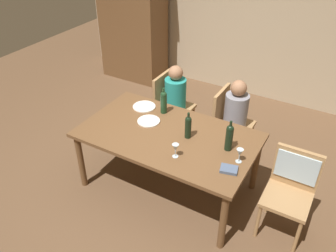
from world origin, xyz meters
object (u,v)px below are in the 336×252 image
Objects in this scene: wine_glass_centre at (240,153)px; chair_far_right at (228,119)px; armoire_cabinet at (133,18)px; person_woman_host at (177,98)px; dining_table at (168,139)px; chair_far_left at (170,102)px; wine_bottle_dark_red at (229,137)px; chair_right_end at (293,181)px; person_man_bearded at (237,115)px; dinner_plate_host at (149,121)px; dinner_plate_guest_left at (144,107)px; wine_bottle_tall_green at (188,126)px; wine_glass_near_left at (175,148)px; wine_bottle_short_olive at (164,101)px.

chair_far_right is at bearing 115.95° from wine_glass_centre.
person_woman_host is at bearing -39.78° from armoire_cabinet.
chair_far_right is at bearing 70.02° from dining_table.
wine_bottle_dark_red is at bearing 53.67° from chair_far_left.
person_man_bearded is (-0.87, 0.81, 0.04)m from chair_right_end.
dinner_plate_guest_left is (-0.22, 0.24, 0.00)m from dinner_plate_host.
wine_bottle_tall_green reaches higher than chair_right_end.
wine_bottle_dark_red is 2.26× the size of wine_glass_near_left.
armoire_cabinet is 2.19m from person_woman_host.
dining_table is at bearing -173.95° from wine_bottle_dark_red.
dining_table is (2.04, -2.30, -0.41)m from armoire_cabinet.
person_woman_host is (-0.74, -0.00, 0.10)m from chair_far_right.
chair_far_right is 1.08m from dinner_plate_host.
dining_table is 0.49m from wine_bottle_short_olive.
person_man_bearded is 0.96m from wine_bottle_short_olive.
wine_bottle_tall_green is at bearing 169.43° from wine_glass_centre.
chair_far_right reaches higher than dinner_plate_host.
dining_table is 12.68× the size of wine_glass_centre.
wine_bottle_short_olive is at bearing -8.15° from chair_right_end.
wine_bottle_tall_green reaches higher than chair_far_left.
chair_right_end is 1.64m from dinner_plate_host.
wine_bottle_short_olive is 1.18× the size of dinner_plate_guest_left.
person_man_bearded is (0.85, 0.00, 0.00)m from person_woman_host.
wine_bottle_dark_red is (1.17, -0.86, 0.38)m from chair_far_left.
person_man_bearded is at bearing 39.10° from wine_bottle_short_olive.
chair_far_left is at bearing 122.01° from wine_glass_near_left.
armoire_cabinet is at bearing 135.11° from wine_bottle_tall_green.
wine_glass_centre reaches higher than dinner_plate_host.
chair_far_right is 3.58× the size of dinner_plate_host.
chair_far_right is 0.91m from wine_bottle_short_olive.
chair_far_right is 2.86× the size of wine_bottle_short_olive.
person_woman_host reaches higher than chair_far_left.
person_man_bearded is (0.96, -0.00, 0.10)m from chair_far_left.
wine_bottle_tall_green is at bearing 3.68° from chair_right_end.
dinner_plate_host is (-0.56, 0.40, -0.10)m from wine_glass_near_left.
chair_far_left is 0.64m from dinner_plate_guest_left.
wine_glass_centre is at bearing -10.57° from wine_bottle_tall_green.
chair_right_end reaches higher than wine_glass_near_left.
chair_far_left is (-0.51, 0.93, -0.15)m from dining_table.
person_man_bearded is 3.40× the size of wine_bottle_short_olive.
armoire_cabinet reaches higher than wine_bottle_dark_red.
wine_bottle_tall_green is at bearing -177.76° from wine_bottle_dark_red.
wine_glass_near_left is (-0.08, -1.23, 0.33)m from chair_far_right.
wine_glass_near_left is (0.52, -0.65, -0.04)m from wine_bottle_short_olive.
chair_far_left is 3.07× the size of wine_bottle_tall_green.
wine_bottle_tall_green reaches higher than dinner_plate_guest_left.
chair_far_right is 1.28m from chair_right_end.
wine_bottle_short_olive is (-0.92, 0.28, -0.01)m from wine_bottle_dark_red.
wine_bottle_dark_red is at bearing 4.63° from chair_right_end.
wine_bottle_dark_red is at bearing 20.38° from chair_far_right.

